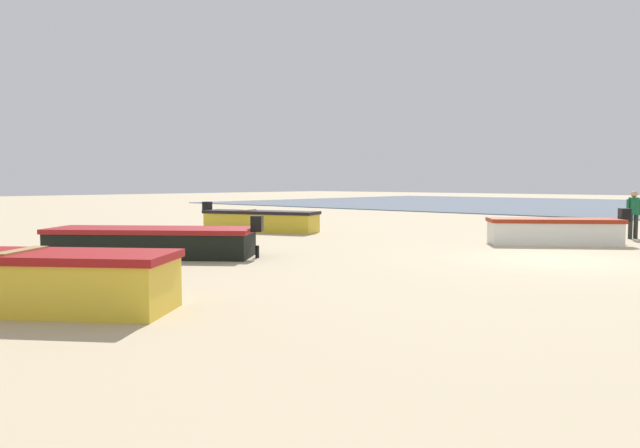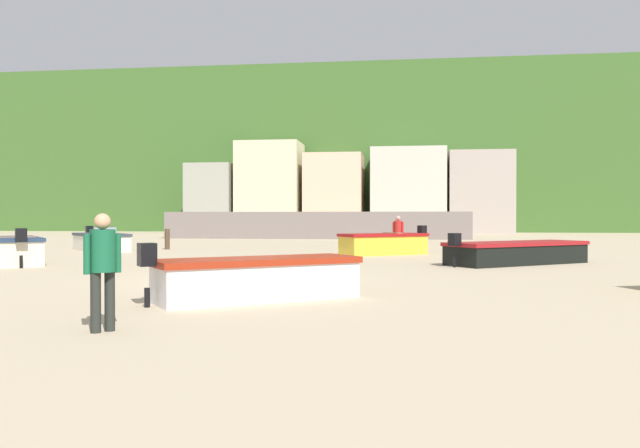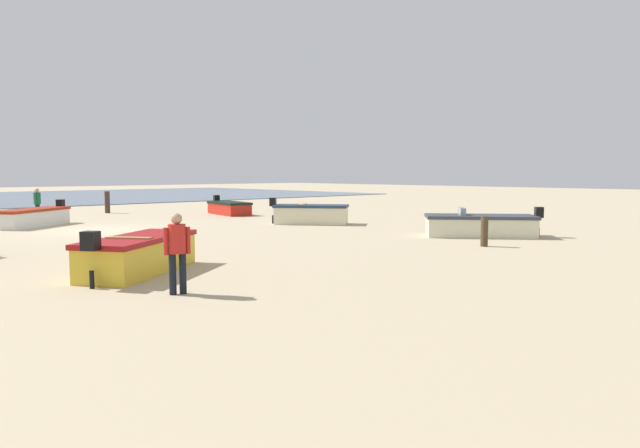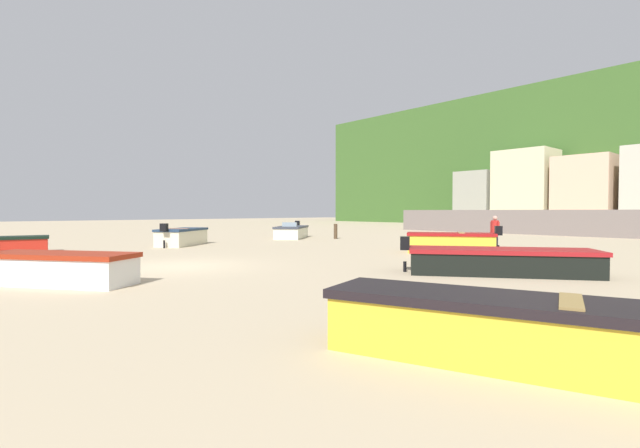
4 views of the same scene
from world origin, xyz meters
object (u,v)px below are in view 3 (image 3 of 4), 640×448
at_px(boat_white_5, 32,217).
at_px(beach_walker_foreground, 37,201).
at_px(boat_cream_1, 480,225).
at_px(mooring_post_mid_beach, 107,202).
at_px(boat_cream_0, 311,214).
at_px(boat_yellow_4, 139,254).
at_px(mooring_post_near_water, 484,231).
at_px(beach_walker_distant, 177,247).
at_px(boat_red_6, 229,208).

relative_size(boat_white_5, beach_walker_foreground, 2.41).
xyz_separation_m(boat_cream_1, beach_walker_foreground, (9.76, -19.57, 0.53)).
distance_m(boat_cream_1, boat_white_5, 19.48).
bearing_deg(mooring_post_mid_beach, boat_cream_1, 102.93).
distance_m(boat_cream_0, boat_yellow_4, 13.81).
distance_m(boat_cream_1, boat_yellow_4, 13.12).
xyz_separation_m(mooring_post_near_water, beach_walker_distant, (11.08, -0.19, 0.46)).
distance_m(boat_red_6, beach_walker_foreground, 9.96).
xyz_separation_m(boat_yellow_4, mooring_post_near_water, (-10.51, 3.05, 0.04)).
relative_size(boat_yellow_4, boat_red_6, 0.99).
relative_size(boat_cream_0, beach_walker_distant, 2.22).
bearing_deg(boat_white_5, boat_cream_1, 178.42).
distance_m(boat_cream_0, boat_white_5, 12.60).
bearing_deg(boat_red_6, beach_walker_distant, 63.80).
distance_m(boat_cream_0, mooring_post_mid_beach, 14.32).
bearing_deg(beach_walker_distant, boat_yellow_4, -84.27).
bearing_deg(boat_cream_0, boat_red_6, -133.66).
relative_size(boat_red_6, mooring_post_near_water, 3.88).
bearing_deg(mooring_post_near_water, beach_walker_distant, -0.99).
xyz_separation_m(boat_cream_0, boat_cream_1, (-1.13, 8.30, -0.05)).
distance_m(mooring_post_mid_beach, beach_walker_distant, 25.09).
bearing_deg(boat_cream_0, boat_white_5, -76.37).
height_order(boat_yellow_4, boat_red_6, boat_yellow_4).
distance_m(boat_cream_1, boat_red_6, 16.12).
bearing_deg(boat_cream_0, boat_cream_1, 59.15).
xyz_separation_m(boat_cream_1, mooring_post_mid_beach, (5.07, -22.07, 0.23)).
height_order(boat_white_5, beach_walker_foreground, beach_walker_foreground).
height_order(boat_yellow_4, boat_white_5, boat_yellow_4).
distance_m(boat_white_5, beach_walker_distant, 17.72).
xyz_separation_m(boat_yellow_4, mooring_post_mid_beach, (-7.99, -20.73, 0.20)).
relative_size(mooring_post_near_water, beach_walker_foreground, 0.61).
xyz_separation_m(mooring_post_near_water, beach_walker_foreground, (7.21, -21.27, 0.46)).
bearing_deg(boat_cream_0, beach_walker_distant, -0.42).
xyz_separation_m(mooring_post_mid_beach, beach_walker_foreground, (4.69, 2.50, 0.30)).
bearing_deg(boat_cream_0, boat_yellow_4, -8.33).
distance_m(boat_cream_1, mooring_post_near_water, 3.06).
distance_m(boat_cream_1, beach_walker_distant, 13.71).
height_order(boat_cream_0, boat_cream_1, boat_cream_0).
bearing_deg(boat_cream_1, boat_cream_0, 56.85).
xyz_separation_m(beach_walker_foreground, beach_walker_distant, (3.86, 21.08, 0.00)).
bearing_deg(mooring_post_mid_beach, beach_walker_foreground, 28.07).
xyz_separation_m(boat_yellow_4, boat_white_5, (-1.98, -14.67, -0.05)).
relative_size(boat_yellow_4, beach_walker_distant, 2.35).
height_order(boat_red_6, beach_walker_foreground, beach_walker_foreground).
xyz_separation_m(boat_cream_1, beach_walker_distant, (13.62, 1.51, 0.53)).
bearing_deg(boat_white_5, beach_walker_distant, 135.52).
bearing_deg(mooring_post_mid_beach, boat_yellow_4, 68.92).
distance_m(boat_white_5, mooring_post_mid_beach, 8.53).
relative_size(beach_walker_foreground, beach_walker_distant, 1.00).
xyz_separation_m(boat_white_5, beach_walker_distant, (2.54, 17.53, 0.55)).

